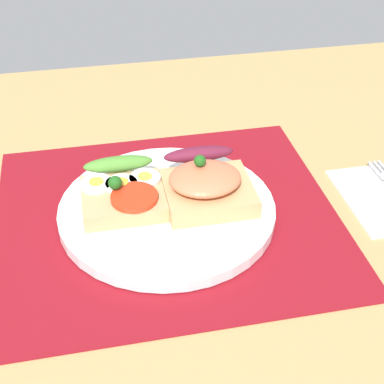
{
  "coord_description": "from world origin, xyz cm",
  "views": [
    {
      "loc": [
        -7.6,
        -52.3,
        42.64
      ],
      "look_at": [
        3.0,
        0.0,
        3.23
      ],
      "focal_mm": 53.48,
      "sensor_mm": 36.0,
      "label": 1
    }
  ],
  "objects": [
    {
      "name": "ground_plane",
      "position": [
        0.0,
        0.0,
        -1.6
      ],
      "size": [
        120.0,
        90.0,
        3.2
      ],
      "primitive_type": "cube",
      "color": "tan"
    },
    {
      "name": "placemat",
      "position": [
        0.0,
        0.0,
        0.15
      ],
      "size": [
        39.88,
        35.63,
        0.3
      ],
      "primitive_type": "cube",
      "color": "maroon",
      "rests_on": "ground_plane"
    },
    {
      "name": "plate",
      "position": [
        0.0,
        0.0,
        1.02
      ],
      "size": [
        25.38,
        25.38,
        1.43
      ],
      "primitive_type": "cylinder",
      "color": "white",
      "rests_on": "placemat"
    },
    {
      "name": "sandwich_egg_tomato",
      "position": [
        -4.87,
        1.61,
        3.26
      ],
      "size": [
        9.46,
        10.02,
        4.2
      ],
      "color": "tan",
      "rests_on": "plate"
    },
    {
      "name": "sandwich_salmon",
      "position": [
        4.78,
        0.84,
        3.78
      ],
      "size": [
        10.23,
        10.62,
        5.69
      ],
      "color": "tan",
      "rests_on": "plate"
    }
  ]
}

